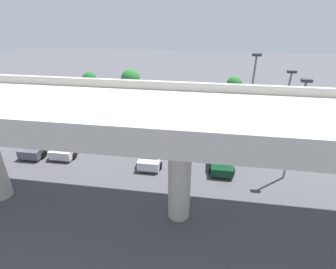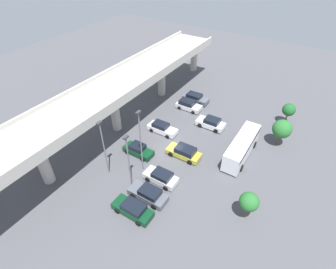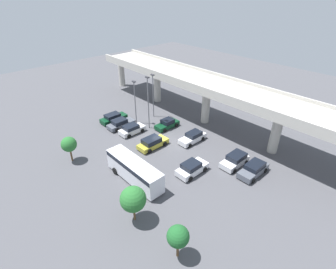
{
  "view_description": "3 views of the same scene",
  "coord_description": "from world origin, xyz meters",
  "px_view_note": "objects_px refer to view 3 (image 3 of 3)",
  "views": [
    {
      "loc": [
        -1.27,
        23.28,
        12.56
      ],
      "look_at": [
        2.21,
        0.33,
        0.82
      ],
      "focal_mm": 28.0,
      "sensor_mm": 36.0,
      "label": 1
    },
    {
      "loc": [
        -23.86,
        -14.28,
        25.08
      ],
      "look_at": [
        1.39,
        1.59,
        1.47
      ],
      "focal_mm": 28.0,
      "sensor_mm": 36.0,
      "label": 2
    },
    {
      "loc": [
        26.02,
        -22.82,
        21.75
      ],
      "look_at": [
        1.75,
        -0.33,
        2.3
      ],
      "focal_mm": 28.0,
      "sensor_mm": 36.0,
      "label": 3
    }
  ],
  "objects_px": {
    "tree_front_centre": "(133,199)",
    "shuttle_bus": "(134,169)",
    "parked_car_8": "(254,169)",
    "parked_car_6": "(192,168)",
    "parked_car_0": "(113,118)",
    "lamp_post_mid_lot": "(153,93)",
    "parked_car_5": "(193,137)",
    "lamp_post_by_overpass": "(135,99)",
    "tree_front_left": "(69,144)",
    "parked_car_2": "(132,129)",
    "lamp_post_near_aisle": "(148,100)",
    "parked_car_7": "(235,160)",
    "parked_car_1": "(121,123)",
    "tree_front_far_right": "(178,237)",
    "parked_car_3": "(167,124)",
    "parked_car_4": "(152,143)"
  },
  "relations": [
    {
      "from": "lamp_post_by_overpass",
      "to": "shuttle_bus",
      "type": "bearing_deg",
      "value": -37.6
    },
    {
      "from": "parked_car_2",
      "to": "parked_car_6",
      "type": "relative_size",
      "value": 0.96
    },
    {
      "from": "tree_front_left",
      "to": "tree_front_far_right",
      "type": "height_order",
      "value": "tree_front_left"
    },
    {
      "from": "parked_car_0",
      "to": "parked_car_6",
      "type": "relative_size",
      "value": 1.06
    },
    {
      "from": "parked_car_1",
      "to": "parked_car_8",
      "type": "bearing_deg",
      "value": -76.19
    },
    {
      "from": "parked_car_2",
      "to": "parked_car_3",
      "type": "bearing_deg",
      "value": -24.89
    },
    {
      "from": "parked_car_1",
      "to": "parked_car_7",
      "type": "xyz_separation_m",
      "value": [
        19.51,
        5.38,
        0.05
      ]
    },
    {
      "from": "parked_car_0",
      "to": "lamp_post_mid_lot",
      "type": "distance_m",
      "value": 8.37
    },
    {
      "from": "parked_car_8",
      "to": "parked_car_6",
      "type": "bearing_deg",
      "value": -44.35
    },
    {
      "from": "parked_car_7",
      "to": "lamp_post_near_aisle",
      "type": "distance_m",
      "value": 16.74
    },
    {
      "from": "lamp_post_near_aisle",
      "to": "shuttle_bus",
      "type": "bearing_deg",
      "value": -46.89
    },
    {
      "from": "tree_front_centre",
      "to": "shuttle_bus",
      "type": "bearing_deg",
      "value": 143.27
    },
    {
      "from": "lamp_post_near_aisle",
      "to": "lamp_post_by_overpass",
      "type": "xyz_separation_m",
      "value": [
        -2.99,
        -0.48,
        -0.69
      ]
    },
    {
      "from": "parked_car_5",
      "to": "parked_car_8",
      "type": "height_order",
      "value": "parked_car_5"
    },
    {
      "from": "parked_car_1",
      "to": "lamp_post_by_overpass",
      "type": "xyz_separation_m",
      "value": [
        0.5,
        2.95,
        3.81
      ]
    },
    {
      "from": "parked_car_4",
      "to": "parked_car_5",
      "type": "height_order",
      "value": "parked_car_4"
    },
    {
      "from": "parked_car_8",
      "to": "shuttle_bus",
      "type": "distance_m",
      "value": 15.33
    },
    {
      "from": "parked_car_2",
      "to": "tree_front_left",
      "type": "distance_m",
      "value": 10.87
    },
    {
      "from": "tree_front_left",
      "to": "tree_front_centre",
      "type": "relative_size",
      "value": 0.88
    },
    {
      "from": "parked_car_8",
      "to": "tree_front_centre",
      "type": "bearing_deg",
      "value": -15.36
    },
    {
      "from": "parked_car_0",
      "to": "lamp_post_near_aisle",
      "type": "relative_size",
      "value": 0.53
    },
    {
      "from": "tree_front_left",
      "to": "parked_car_3",
      "type": "bearing_deg",
      "value": 82.85
    },
    {
      "from": "tree_front_left",
      "to": "lamp_post_by_overpass",
      "type": "bearing_deg",
      "value": 102.55
    },
    {
      "from": "parked_car_1",
      "to": "lamp_post_by_overpass",
      "type": "height_order",
      "value": "lamp_post_by_overpass"
    },
    {
      "from": "parked_car_8",
      "to": "lamp_post_near_aisle",
      "type": "xyz_separation_m",
      "value": [
        -18.8,
        -2.04,
        4.47
      ]
    },
    {
      "from": "parked_car_0",
      "to": "parked_car_6",
      "type": "distance_m",
      "value": 19.36
    },
    {
      "from": "shuttle_bus",
      "to": "tree_front_far_right",
      "type": "height_order",
      "value": "tree_front_far_right"
    },
    {
      "from": "parked_car_6",
      "to": "tree_front_centre",
      "type": "bearing_deg",
      "value": -173.12
    },
    {
      "from": "parked_car_6",
      "to": "shuttle_bus",
      "type": "relative_size",
      "value": 0.5
    },
    {
      "from": "tree_front_centre",
      "to": "tree_front_far_right",
      "type": "bearing_deg",
      "value": 3.08
    },
    {
      "from": "parked_car_2",
      "to": "lamp_post_mid_lot",
      "type": "bearing_deg",
      "value": 19.37
    },
    {
      "from": "shuttle_bus",
      "to": "lamp_post_mid_lot",
      "type": "bearing_deg",
      "value": -47.65
    },
    {
      "from": "parked_car_3",
      "to": "shuttle_bus",
      "type": "relative_size",
      "value": 0.49
    },
    {
      "from": "parked_car_2",
      "to": "shuttle_bus",
      "type": "relative_size",
      "value": 0.48
    },
    {
      "from": "lamp_post_mid_lot",
      "to": "tree_front_left",
      "type": "relative_size",
      "value": 2.14
    },
    {
      "from": "parked_car_3",
      "to": "parked_car_7",
      "type": "height_order",
      "value": "parked_car_7"
    },
    {
      "from": "parked_car_3",
      "to": "tree_front_far_right",
      "type": "bearing_deg",
      "value": 49.57
    },
    {
      "from": "parked_car_2",
      "to": "tree_front_centre",
      "type": "bearing_deg",
      "value": -125.19
    },
    {
      "from": "tree_front_centre",
      "to": "tree_front_far_right",
      "type": "distance_m",
      "value": 6.09
    },
    {
      "from": "tree_front_centre",
      "to": "parked_car_5",
      "type": "bearing_deg",
      "value": 111.95
    },
    {
      "from": "parked_car_0",
      "to": "parked_car_7",
      "type": "bearing_deg",
      "value": -76.95
    },
    {
      "from": "parked_car_5",
      "to": "lamp_post_by_overpass",
      "type": "distance_m",
      "value": 11.94
    },
    {
      "from": "parked_car_5",
      "to": "parked_car_7",
      "type": "bearing_deg",
      "value": 88.13
    },
    {
      "from": "parked_car_5",
      "to": "lamp_post_by_overpass",
      "type": "bearing_deg",
      "value": -76.25
    },
    {
      "from": "parked_car_1",
      "to": "parked_car_2",
      "type": "height_order",
      "value": "parked_car_1"
    },
    {
      "from": "parked_car_7",
      "to": "lamp_post_by_overpass",
      "type": "relative_size",
      "value": 0.57
    },
    {
      "from": "tree_front_centre",
      "to": "tree_front_far_right",
      "type": "relative_size",
      "value": 1.16
    },
    {
      "from": "parked_car_2",
      "to": "parked_car_8",
      "type": "xyz_separation_m",
      "value": [
        19.33,
        5.27,
        0.01
      ]
    },
    {
      "from": "parked_car_7",
      "to": "lamp_post_mid_lot",
      "type": "height_order",
      "value": "lamp_post_mid_lot"
    },
    {
      "from": "lamp_post_near_aisle",
      "to": "parked_car_0",
      "type": "bearing_deg",
      "value": -152.52
    }
  ]
}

